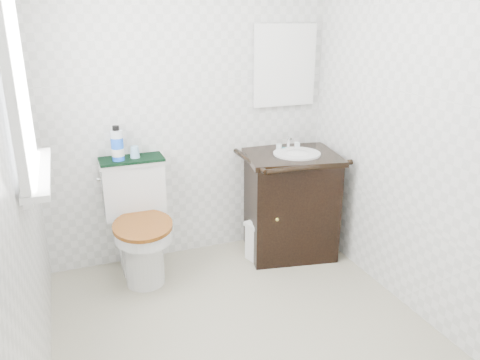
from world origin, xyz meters
TOP-DOWN VIEW (x-y plane):
  - floor at (0.00, 0.00)m, footprint 2.40×2.40m
  - wall_back at (0.00, 1.20)m, footprint 2.40×0.00m
  - wall_front at (0.00, -1.20)m, footprint 2.40×0.00m
  - wall_left at (-1.10, 0.00)m, footprint 0.00×2.40m
  - wall_right at (1.10, 0.00)m, footprint 0.00×2.40m
  - window at (-1.07, 0.25)m, footprint 0.02×0.70m
  - mirror at (0.77, 1.18)m, footprint 0.50×0.02m
  - toilet at (-0.46, 0.97)m, footprint 0.46×0.66m
  - vanity at (0.72, 0.90)m, footprint 0.79×0.71m
  - trash_bin at (0.45, 0.86)m, footprint 0.25×0.22m
  - towel at (-0.46, 1.09)m, footprint 0.45×0.22m
  - mouthwash_bottle at (-0.55, 1.07)m, footprint 0.09×0.09m
  - cup at (-0.43, 1.09)m, footprint 0.07×0.07m
  - soap_bar at (0.71, 1.04)m, footprint 0.06×0.04m

SIDE VIEW (x-z plane):
  - floor at x=0.00m, z-range 0.00..0.00m
  - trash_bin at x=0.45m, z-range 0.00..0.32m
  - toilet at x=-0.46m, z-range -0.05..0.79m
  - vanity at x=0.72m, z-range -0.03..0.89m
  - soap_bar at x=0.71m, z-range 0.82..0.84m
  - towel at x=-0.46m, z-range 0.84..0.86m
  - cup at x=-0.43m, z-range 0.86..0.94m
  - mouthwash_bottle at x=-0.55m, z-range 0.85..1.09m
  - wall_back at x=0.00m, z-range 0.00..2.40m
  - wall_front at x=0.00m, z-range 0.00..2.40m
  - wall_left at x=-1.10m, z-range 0.00..2.40m
  - wall_right at x=1.10m, z-range 0.00..2.40m
  - mirror at x=0.77m, z-range 1.15..1.75m
  - window at x=-1.07m, z-range 1.10..2.00m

